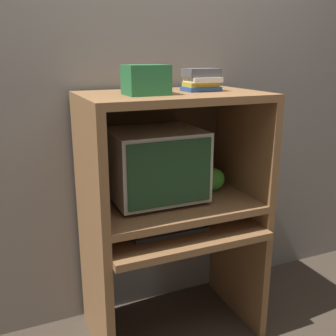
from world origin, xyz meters
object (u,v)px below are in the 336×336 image
Objects in this scene: keyboard at (168,229)px; snack_bag at (211,180)px; mouse at (213,220)px; storage_box at (146,80)px; crt_monitor at (156,164)px; book_stack at (201,80)px.

snack_bag is (0.32, 0.15, 0.17)m from keyboard.
keyboard is 0.39m from snack_bag.
mouse is at bearing -113.23° from snack_bag.
mouse is at bearing -8.91° from storage_box.
crt_monitor is at bearing -177.94° from snack_bag.
keyboard is at bearing 179.33° from mouse.
book_stack is (-0.02, 0.12, 0.71)m from mouse.
snack_bag is 0.54m from book_stack.
snack_bag is 0.93× the size of book_stack.
mouse is 0.72m from book_stack.
keyboard is 2.03× the size of storage_box.
crt_monitor is 2.65× the size of book_stack.
crt_monitor is at bearing 92.95° from keyboard.
snack_bag is (0.07, 0.15, 0.17)m from mouse.
keyboard is 0.26m from mouse.
storage_box reaches higher than mouse.
mouse is at bearing -0.67° from keyboard.
book_stack is (-0.09, -0.03, 0.54)m from snack_bag.
mouse reaches higher than keyboard.
snack_bag is at bearing 13.59° from storage_box.
keyboard is 5.39× the size of mouse.
crt_monitor reaches higher than mouse.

